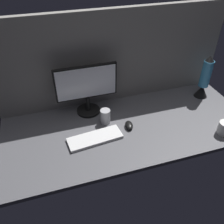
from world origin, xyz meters
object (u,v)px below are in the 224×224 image
(mouse, at_px, (129,125))
(lava_lamp, at_px, (204,80))
(monitor, at_px, (87,87))
(keyboard, at_px, (95,138))
(mug_steel, at_px, (105,116))

(mouse, distance_m, lava_lamp, 0.77)
(monitor, bearing_deg, lava_lamp, -4.60)
(monitor, distance_m, lava_lamp, 0.97)
(monitor, height_order, lava_lamp, monitor)
(monitor, relative_size, keyboard, 1.24)
(mouse, relative_size, mug_steel, 0.87)
(mouse, bearing_deg, monitor, 141.99)
(lava_lamp, bearing_deg, keyboard, -165.97)
(lava_lamp, bearing_deg, mug_steel, -173.75)
(mug_steel, xyz_separation_m, lava_lamp, (0.87, 0.10, 0.10))
(mouse, xyz_separation_m, mug_steel, (-0.15, 0.10, 0.04))
(mouse, distance_m, mug_steel, 0.18)
(monitor, distance_m, mug_steel, 0.25)
(monitor, distance_m, keyboard, 0.39)
(keyboard, relative_size, mug_steel, 3.36)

